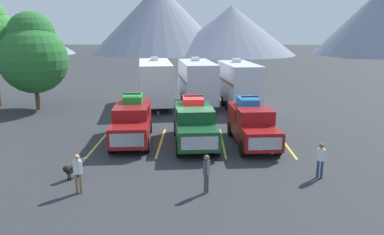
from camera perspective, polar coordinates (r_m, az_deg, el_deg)
name	(u,v)px	position (r m, az deg, el deg)	size (l,w,h in m)	color
ground_plane	(192,140)	(21.52, -0.03, -3.51)	(240.00, 240.00, 0.00)	#2D3033
pickup_truck_a	(132,121)	(21.50, -9.12, -0.47)	(2.49, 5.74, 2.61)	maroon
pickup_truck_b	(195,123)	(20.76, 0.39, -0.79)	(2.61, 5.89, 2.56)	#144723
pickup_truck_c	(252,123)	(20.93, 9.07, -0.89)	(2.43, 5.50, 2.55)	maroon
lot_stripe_a	(100,142)	(21.89, -13.85, -3.61)	(0.12, 5.50, 0.01)	gold
lot_stripe_b	(161,142)	(21.28, -4.74, -3.75)	(0.12, 5.50, 0.01)	gold
lot_stripe_c	(223,142)	(21.23, 4.67, -3.79)	(0.12, 5.50, 0.01)	gold
lot_stripe_d	(284,143)	(21.74, 13.87, -3.73)	(0.12, 5.50, 0.01)	gold
camper_trailer_a	(155,81)	(30.69, -5.61, 5.53)	(3.49, 8.49, 3.91)	white
camper_trailer_b	(197,81)	(30.61, 0.78, 5.56)	(3.36, 7.77, 3.90)	silver
camper_trailer_c	(239,82)	(30.26, 7.13, 5.30)	(3.19, 7.35, 3.84)	silver
person_a	(321,158)	(16.94, 18.97, -5.88)	(0.32, 0.26, 1.56)	navy
person_b	(78,171)	(15.27, -16.97, -7.79)	(0.35, 0.22, 1.60)	#726047
person_c	(206,171)	(14.64, 2.21, -8.17)	(0.27, 0.31, 1.57)	#3F3F42
dog	(70,169)	(16.86, -18.02, -7.52)	(0.57, 0.75, 0.68)	black
tree_a	(33,53)	(31.47, -23.00, 8.95)	(5.15, 5.15, 7.51)	brown
mountain_ridge	(224,25)	(92.53, 4.91, 13.88)	(159.80, 37.47, 16.60)	gray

